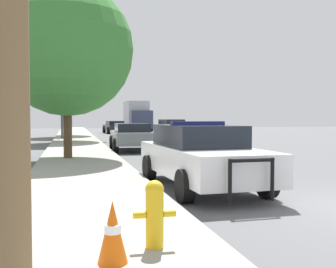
% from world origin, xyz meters
% --- Properties ---
extents(sidewalk_left, '(3.00, 110.00, 0.13)m').
position_xyz_m(sidewalk_left, '(-5.10, 0.00, 0.07)').
color(sidewalk_left, '#99968C').
rests_on(sidewalk_left, ground_plane).
extents(police_car, '(2.20, 5.06, 1.57)m').
position_xyz_m(police_car, '(-2.49, 2.94, 0.78)').
color(police_car, white).
rests_on(police_car, ground_plane).
extents(fire_hydrant, '(0.51, 0.22, 0.80)m').
position_xyz_m(fire_hydrant, '(-4.50, -1.64, 0.56)').
color(fire_hydrant, gold).
rests_on(fire_hydrant, sidewalk_left).
extents(traffic_light, '(3.79, 0.35, 5.56)m').
position_xyz_m(traffic_light, '(-4.59, 23.78, 4.04)').
color(traffic_light, '#424247').
rests_on(traffic_light, sidewalk_left).
extents(car_background_midblock, '(2.11, 4.34, 1.34)m').
position_xyz_m(car_background_midblock, '(-2.53, 14.04, 0.73)').
color(car_background_midblock, slate).
rests_on(car_background_midblock, ground_plane).
extents(car_background_distant, '(2.16, 4.26, 1.24)m').
position_xyz_m(car_background_distant, '(-1.17, 35.53, 0.68)').
color(car_background_distant, black).
rests_on(car_background_distant, ground_plane).
extents(car_background_oncoming, '(2.18, 4.46, 1.45)m').
position_xyz_m(car_background_oncoming, '(2.28, 25.41, 0.76)').
color(car_background_oncoming, '#B7B7BC').
rests_on(car_background_oncoming, ground_plane).
extents(box_truck, '(2.50, 6.51, 3.34)m').
position_xyz_m(box_truck, '(1.68, 39.30, 1.75)').
color(box_truck, '#333856').
rests_on(box_truck, ground_plane).
extents(tree_sidewalk_near, '(4.95, 4.95, 6.51)m').
position_xyz_m(tree_sidewalk_near, '(-5.56, 9.68, 4.16)').
color(tree_sidewalk_near, '#4C3823').
rests_on(tree_sidewalk_near, sidewalk_left).
extents(tree_sidewalk_far, '(5.02, 5.02, 7.29)m').
position_xyz_m(tree_sidewalk_far, '(-5.52, 29.19, 4.90)').
color(tree_sidewalk_far, brown).
rests_on(tree_sidewalk_far, sidewalk_left).
extents(tree_sidewalk_mid, '(5.15, 5.15, 6.94)m').
position_xyz_m(tree_sidewalk_mid, '(-5.58, 21.10, 4.49)').
color(tree_sidewalk_mid, brown).
rests_on(tree_sidewalk_mid, sidewalk_left).
extents(traffic_cone, '(0.32, 0.32, 0.66)m').
position_xyz_m(traffic_cone, '(-5.04, -2.06, 0.46)').
color(traffic_cone, orange).
rests_on(traffic_cone, sidewalk_left).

